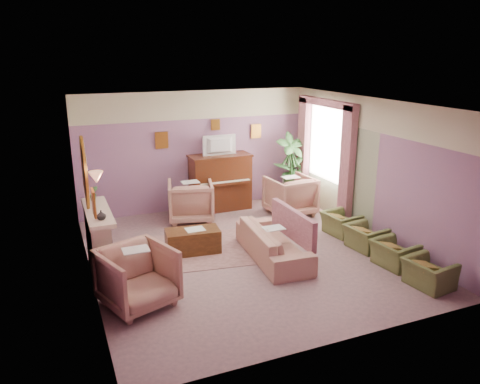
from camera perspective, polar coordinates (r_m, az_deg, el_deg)
name	(u,v)px	position (r m, az deg, el deg)	size (l,w,h in m)	color
floor	(245,254)	(8.85, 0.62, -7.62)	(5.50, 6.00, 0.01)	gray
ceiling	(246,104)	(8.10, 0.68, 10.72)	(5.50, 6.00, 0.01)	white
wall_back	(195,151)	(11.11, -5.47, 4.99)	(5.50, 0.02, 2.80)	slate
wall_front	(342,244)	(5.88, 12.29, -6.18)	(5.50, 0.02, 2.80)	slate
wall_left	(85,201)	(7.75, -18.39, -1.01)	(0.02, 6.00, 2.80)	slate
wall_right	(371,169)	(9.75, 15.70, 2.77)	(0.02, 6.00, 2.80)	slate
picture_rail_band	(194,105)	(10.93, -5.61, 10.51)	(5.50, 0.01, 0.65)	beige
stripe_panel	(333,170)	(10.83, 11.31, 2.67)	(0.01, 3.00, 2.15)	gray
fireplace_surround	(99,244)	(8.24, -16.85, -6.13)	(0.30, 1.40, 1.10)	beige
fireplace_inset	(105,252)	(8.30, -16.08, -7.00)	(0.18, 0.72, 0.68)	black
fire_ember	(109,261)	(8.38, -15.71, -8.10)	(0.06, 0.54, 0.10)	orange
mantel_shelf	(97,212)	(8.04, -16.98, -2.36)	(0.40, 1.55, 0.07)	beige
hearth	(113,271)	(8.47, -15.19, -9.33)	(0.55, 1.50, 0.02)	beige
mirror_frame	(85,173)	(7.84, -18.42, 2.23)	(0.04, 0.72, 1.20)	#B17324
mirror_glass	(86,173)	(7.84, -18.23, 2.25)	(0.01, 0.60, 1.06)	white
sconce_shade	(96,177)	(6.79, -17.14, 1.74)	(0.20, 0.20, 0.16)	#F29A67
piano	(220,183)	(11.15, -2.42, 1.13)	(1.40, 0.60, 1.30)	#471F0F
piano_keyshelf	(225,184)	(10.81, -1.78, 1.02)	(1.30, 0.12, 0.06)	#471F0F
piano_keys	(225,182)	(10.80, -1.79, 1.23)	(1.20, 0.08, 0.02)	beige
piano_top	(220,156)	(10.99, -2.46, 4.44)	(1.45, 0.65, 0.04)	#471F0F
television	(221,144)	(10.88, -2.39, 5.88)	(0.80, 0.12, 0.48)	black
print_back_left	(162,140)	(10.81, -9.53, 6.24)	(0.30, 0.03, 0.38)	#B17324
print_back_right	(256,131)	(11.55, 1.96, 7.42)	(0.26, 0.03, 0.34)	#B17324
print_back_mid	(215,125)	(11.12, -3.01, 8.20)	(0.22, 0.03, 0.26)	#B17324
print_left_wall	(94,203)	(6.52, -17.40, -1.28)	(0.03, 0.28, 0.36)	#B17324
window_blind	(327,141)	(10.89, 10.62, 6.15)	(0.03, 1.40, 1.80)	silver
curtain_left	(347,167)	(10.18, 12.92, 2.98)	(0.16, 0.34, 2.60)	#955662
curtain_right	(303,151)	(11.69, 7.74, 5.01)	(0.16, 0.34, 2.60)	#955662
pelmet	(326,103)	(10.72, 10.50, 10.65)	(0.16, 2.20, 0.16)	#955662
mantel_plant	(94,193)	(8.52, -17.41, -0.14)	(0.16, 0.16, 0.28)	#356C32
mantel_vase	(101,215)	(7.53, -16.57, -2.72)	(0.16, 0.16, 0.16)	beige
area_rug	(203,249)	(9.08, -4.56, -6.98)	(2.50, 1.80, 0.01)	#906361
coffee_table	(193,241)	(8.90, -5.77, -5.97)	(1.00, 0.50, 0.45)	#462811
table_paper	(195,229)	(8.83, -5.51, -4.55)	(0.35, 0.28, 0.01)	silver
sofa	(273,237)	(8.58, 4.08, -5.48)	(0.68, 2.03, 0.82)	tan
sofa_throw	(293,224)	(8.69, 6.47, -3.92)	(0.10, 1.54, 0.56)	#955662
floral_armchair_left	(191,199)	(10.47, -6.04, -0.84)	(0.97, 0.97, 1.01)	tan
floral_armchair_right	(290,193)	(10.87, 6.14, -0.18)	(0.97, 0.97, 1.01)	tan
floral_armchair_front	(137,274)	(7.16, -12.39, -9.77)	(0.97, 0.97, 1.01)	tan
olive_chair_a	(429,269)	(8.17, 22.07, -8.71)	(0.50, 0.72, 0.62)	#586232
olive_chair_b	(395,250)	(8.71, 18.33, -6.71)	(0.50, 0.72, 0.62)	#586232
olive_chair_c	(366,234)	(9.29, 15.07, -4.94)	(0.50, 0.72, 0.62)	#586232
olive_chair_d	(341,220)	(9.90, 12.22, -3.36)	(0.50, 0.72, 0.62)	#586232
side_table	(292,188)	(11.87, 6.42, 0.51)	(0.52, 0.52, 0.70)	silver
side_plant_big	(293,168)	(11.74, 6.50, 2.94)	(0.30, 0.30, 0.34)	#356C32
side_plant_small	(299,169)	(11.72, 7.25, 2.74)	(0.16, 0.16, 0.28)	#356C32
palm_pot	(290,197)	(11.76, 6.07, -0.55)	(0.34, 0.34, 0.34)	#A94F31
palm_plant	(291,162)	(11.53, 6.20, 3.67)	(0.76, 0.76, 1.44)	#356C32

